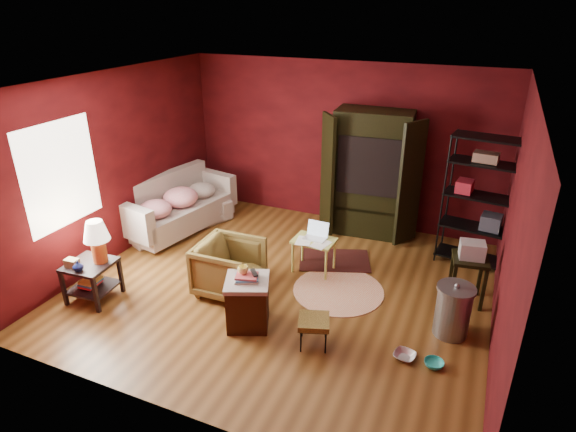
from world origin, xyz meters
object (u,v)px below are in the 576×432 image
armchair (229,265)px  hamper (248,301)px  sofa (177,209)px  tv_armoire (371,172)px  laptop_desk (314,243)px  side_table (94,253)px  wire_shelving (480,197)px

armchair → hamper: (0.57, -0.56, -0.08)m
sofa → hamper: (2.40, -1.95, -0.03)m
hamper → tv_armoire: (0.67, 3.14, 0.77)m
sofa → hamper: 3.09m
hamper → armchair: bearing=135.8°
hamper → tv_armoire: bearing=77.9°
armchair → tv_armoire: size_ratio=0.39×
sofa → laptop_desk: 2.73m
side_table → wire_shelving: size_ratio=0.57×
sofa → armchair: size_ratio=2.27×
tv_armoire → wire_shelving: tv_armoire is taller
tv_armoire → wire_shelving: bearing=-18.6°
laptop_desk → hamper: bearing=-98.1°
side_table → hamper: (2.12, 0.26, -0.34)m
wire_shelving → laptop_desk: bearing=-144.0°
side_table → laptop_desk: size_ratio=1.51×
sofa → laptop_desk: size_ratio=2.51×
side_table → tv_armoire: bearing=50.6°
wire_shelving → armchair: bearing=-136.9°
laptop_desk → tv_armoire: 1.76m
armchair → side_table: bearing=116.3°
hamper → laptop_desk: (0.29, 1.54, 0.13)m
side_table → hamper: 2.16m
sofa → side_table: side_table is taller
armchair → hamper: 0.80m
laptop_desk → armchair: bearing=-128.6°
armchair → wire_shelving: size_ratio=0.41×
sofa → wire_shelving: 4.92m
sofa → wire_shelving: wire_shelving is taller
wire_shelving → tv_armoire: bearing=172.9°
side_table → hamper: side_table is taller
armchair → hamper: armchair is taller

